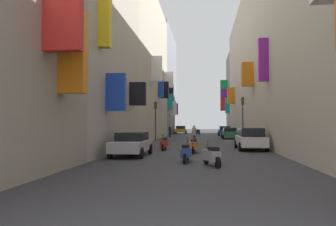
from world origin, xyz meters
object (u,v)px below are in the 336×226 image
scooter_red (164,144)px  traffic_light_far_corner (155,114)px  scooter_orange (194,146)px  scooter_silver (212,156)px  parked_car_silver (132,143)px  parked_car_blue (225,131)px  parked_car_yellow (181,130)px  scooter_blue (186,152)px  pedestrian_near_left (170,131)px  parked_car_white (250,139)px  traffic_light_near_corner (243,112)px  scooter_black (198,132)px  parked_car_green (230,133)px  pedestrian_near_right (194,135)px

scooter_red → traffic_light_far_corner: size_ratio=0.45×
scooter_orange → scooter_silver: same height
parked_car_silver → parked_car_blue: size_ratio=0.99×
parked_car_yellow → scooter_blue: bearing=-85.5°
parked_car_yellow → scooter_orange: size_ratio=2.03×
parked_car_yellow → pedestrian_near_left: (-0.37, -15.07, 0.07)m
parked_car_white → pedestrian_near_left: bearing=112.0°
parked_car_blue → traffic_light_near_corner: bearing=-86.5°
parked_car_white → scooter_red: 6.12m
scooter_blue → scooter_black: bearing=90.2°
scooter_silver → scooter_red: bearing=111.5°
traffic_light_far_corner → parked_car_yellow: bearing=87.7°
parked_car_green → traffic_light_far_corner: size_ratio=0.96×
scooter_red → pedestrian_near_left: size_ratio=1.14×
scooter_silver → parked_car_silver: bearing=138.9°
scooter_blue → traffic_light_near_corner: bearing=74.9°
parked_car_blue → pedestrian_near_left: size_ratio=2.57×
scooter_silver → traffic_light_near_corner: traffic_light_near_corner is taller
scooter_blue → pedestrian_near_right: (-0.01, 12.87, 0.39)m
parked_car_green → scooter_silver: parked_car_green is taller
scooter_blue → scooter_red: bearing=106.3°
parked_car_white → parked_car_silver: bearing=-146.4°
parked_car_silver → parked_car_white: size_ratio=0.97×
parked_car_green → pedestrian_near_right: (-4.00, -11.04, 0.14)m
parked_car_yellow → traffic_light_far_corner: 24.20m
parked_car_silver → parked_car_white: parked_car_white is taller
parked_car_silver → parked_car_white: (7.42, 4.93, 0.08)m
parked_car_blue → parked_car_green: bearing=-90.0°
parked_car_blue → scooter_red: (-5.89, -26.45, -0.31)m
traffic_light_near_corner → parked_car_silver: bearing=-117.7°
parked_car_white → scooter_blue: (-4.13, -7.50, -0.34)m
parked_car_yellow → scooter_blue: size_ratio=2.03×
parked_car_blue → parked_car_silver: bearing=-103.5°
parked_car_yellow → traffic_light_near_corner: (8.23, -23.79, 2.36)m
parked_car_green → parked_car_white: size_ratio=0.92×
parked_car_white → scooter_orange: parked_car_white is taller
scooter_orange → pedestrian_near_left: (-3.90, 22.19, 0.36)m
parked_car_white → traffic_light_near_corner: traffic_light_near_corner is taller
parked_car_green → scooter_silver: bearing=-96.3°
scooter_red → scooter_black: (1.75, 31.00, -0.00)m
pedestrian_near_left → pedestrian_near_right: bearing=-75.3°
scooter_red → traffic_light_near_corner: size_ratio=0.41×
parked_car_silver → scooter_blue: (3.28, -2.57, -0.26)m
parked_car_blue → traffic_light_near_corner: traffic_light_near_corner is taller
pedestrian_near_left → scooter_black: bearing=71.5°
scooter_orange → traffic_light_far_corner: (-4.49, 13.17, 2.39)m
parked_car_white → traffic_light_far_corner: (-8.41, 10.40, 2.05)m
parked_car_blue → pedestrian_near_left: 9.78m
parked_car_green → parked_car_blue: 9.05m
parked_car_white → traffic_light_far_corner: 13.53m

